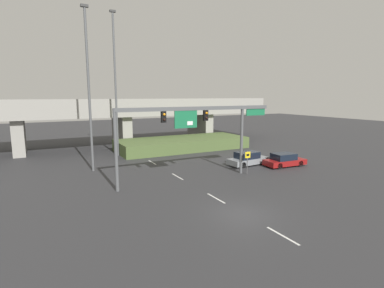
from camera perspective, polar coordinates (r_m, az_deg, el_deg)
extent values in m
plane|color=#2D2D30|center=(20.13, 9.54, -12.83)|extent=(160.00, 160.00, 0.00)
cube|color=silver|center=(17.67, 16.87, -16.36)|extent=(0.14, 2.40, 0.01)
cube|color=silver|center=(22.56, 4.59, -10.25)|extent=(0.14, 2.40, 0.01)
cube|color=silver|center=(28.24, -2.79, -6.21)|extent=(0.14, 2.40, 0.01)
cube|color=silver|center=(34.31, -7.56, -3.50)|extent=(0.14, 2.40, 0.01)
cube|color=silver|center=(40.60, -10.86, -1.59)|extent=(0.14, 2.40, 0.01)
cube|color=silver|center=(47.02, -13.27, -0.20)|extent=(0.14, 2.40, 0.01)
cylinder|color=#515456|center=(24.00, -14.29, -1.22)|extent=(0.28, 0.28, 6.56)
cylinder|color=#515456|center=(29.19, 9.42, 0.77)|extent=(0.28, 0.28, 6.56)
cube|color=#515456|center=(26.37, 1.49, 6.80)|extent=(14.91, 0.32, 0.32)
cube|color=black|center=(24.91, -5.45, 5.16)|extent=(0.40, 0.28, 0.95)
sphere|color=orange|center=(24.74, -5.31, 5.63)|extent=(0.22, 0.22, 0.22)
sphere|color=black|center=(24.77, -5.29, 4.64)|extent=(0.22, 0.22, 0.22)
cube|color=black|center=(26.70, 2.61, 5.46)|extent=(0.40, 0.28, 0.95)
sphere|color=orange|center=(26.54, 2.80, 5.90)|extent=(0.22, 0.22, 0.22)
sphere|color=black|center=(26.56, 2.79, 4.98)|extent=(0.22, 0.22, 0.22)
cube|color=#196B42|center=(25.67, -1.18, 4.71)|extent=(2.13, 0.08, 1.49)
cube|color=white|center=(25.83, -0.39, 4.00)|extent=(0.53, 0.03, 0.33)
cube|color=#196B42|center=(29.85, 12.02, 5.97)|extent=(2.23, 0.07, 0.64)
cylinder|color=#4C4C4C|center=(29.20, 10.48, -3.55)|extent=(0.08, 0.08, 2.26)
cube|color=yellow|center=(29.00, 10.58, -2.06)|extent=(0.60, 0.03, 0.60)
cube|color=black|center=(28.99, 10.60, -2.07)|extent=(0.33, 0.01, 0.21)
cylinder|color=#515456|center=(38.29, -14.36, 10.55)|extent=(0.24, 0.24, 17.17)
cube|color=#333333|center=(39.50, -14.90, 23.27)|extent=(0.70, 0.36, 0.24)
cylinder|color=#515456|center=(30.98, -19.02, 9.26)|extent=(0.24, 0.24, 15.59)
cube|color=#333333|center=(32.04, -19.83, 23.54)|extent=(0.70, 0.36, 0.24)
cube|color=gray|center=(46.07, -13.39, 6.30)|extent=(47.48, 8.30, 1.60)
cube|color=gray|center=(42.21, -12.10, 7.80)|extent=(47.48, 0.40, 0.90)
cube|color=gray|center=(44.93, -30.08, 1.30)|extent=(1.40, 6.64, 4.56)
cube|color=gray|center=(46.31, -13.25, 2.50)|extent=(1.40, 6.64, 4.56)
cube|color=gray|center=(51.32, 1.46, 3.38)|extent=(1.40, 6.64, 4.56)
cube|color=#4C6033|center=(42.28, -1.82, 0.07)|extent=(18.11, 7.01, 1.56)
cube|color=gray|center=(33.36, 10.65, -3.14)|extent=(4.78, 2.21, 0.60)
cube|color=black|center=(33.10, 10.45, -2.07)|extent=(2.54, 1.86, 0.70)
cylinder|color=black|center=(34.94, 11.48, -2.84)|extent=(0.65, 0.27, 0.64)
cylinder|color=black|center=(33.80, 13.39, -3.31)|extent=(0.65, 0.27, 0.64)
cylinder|color=black|center=(33.06, 7.83, -3.42)|extent=(0.65, 0.27, 0.64)
cylinder|color=black|center=(31.85, 9.73, -3.96)|extent=(0.65, 0.27, 0.64)
cube|color=maroon|center=(33.71, 17.25, -3.29)|extent=(4.63, 2.17, 0.57)
cube|color=black|center=(33.46, 17.06, -2.28)|extent=(2.46, 1.84, 0.68)
cylinder|color=black|center=(35.25, 18.07, -3.01)|extent=(0.65, 0.26, 0.64)
cylinder|color=black|center=(34.07, 19.93, -3.52)|extent=(0.65, 0.26, 0.64)
cylinder|color=black|center=(33.47, 14.49, -3.48)|extent=(0.65, 0.26, 0.64)
cylinder|color=black|center=(32.23, 16.32, -4.05)|extent=(0.65, 0.26, 0.64)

